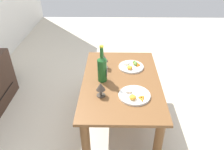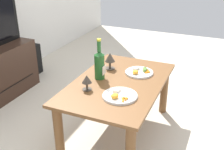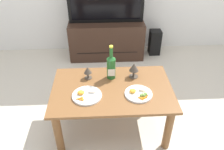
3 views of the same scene
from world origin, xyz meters
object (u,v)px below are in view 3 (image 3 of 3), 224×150
(tv_screen, at_px, (106,0))
(floor_speaker, at_px, (155,42))
(dining_table, at_px, (112,96))
(tv_stand, at_px, (107,40))
(dinner_plate_right, at_px, (139,94))
(goblet_right, at_px, (134,68))
(dinner_plate_left, at_px, (87,95))
(goblet_left, at_px, (88,71))
(wine_bottle, at_px, (111,66))

(tv_screen, bearing_deg, floor_speaker, 2.55)
(dining_table, distance_m, tv_stand, 1.43)
(tv_stand, bearing_deg, dinner_plate_right, -81.36)
(goblet_right, xyz_separation_m, dinner_plate_left, (-0.44, -0.27, -0.09))
(tv_stand, relative_size, goblet_left, 8.76)
(tv_stand, height_order, dinner_plate_left, tv_stand)
(dining_table, height_order, tv_stand, tv_stand)
(goblet_right, bearing_deg, dining_table, -141.90)
(wine_bottle, xyz_separation_m, goblet_right, (0.22, 0.00, -0.03))
(dinner_plate_left, relative_size, dinner_plate_right, 1.06)
(tv_stand, xyz_separation_m, goblet_left, (-0.21, -1.25, 0.30))
(tv_screen, height_order, dinner_plate_right, tv_screen)
(wine_bottle, bearing_deg, tv_screen, 90.22)
(floor_speaker, distance_m, goblet_right, 1.44)
(tv_stand, height_order, goblet_right, goblet_right)
(dining_table, distance_m, goblet_right, 0.33)
(tv_stand, distance_m, goblet_left, 1.31)
(floor_speaker, height_order, goblet_right, goblet_right)
(tv_screen, bearing_deg, dining_table, -89.69)
(goblet_right, bearing_deg, dinner_plate_right, -87.81)
(goblet_left, height_order, dinner_plate_left, goblet_left)
(floor_speaker, bearing_deg, dining_table, -116.85)
(tv_screen, height_order, dinner_plate_left, tv_screen)
(tv_screen, xyz_separation_m, floor_speaker, (0.73, 0.03, -0.66))
(tv_stand, bearing_deg, dining_table, -89.69)
(tv_stand, xyz_separation_m, wine_bottle, (0.00, -1.25, 0.35))
(wine_bottle, xyz_separation_m, goblet_left, (-0.22, 0.00, -0.05))
(dining_table, bearing_deg, goblet_left, 142.68)
(dinner_plate_left, xyz_separation_m, dinner_plate_right, (0.45, -0.00, 0.00))
(dining_table, bearing_deg, dinner_plate_right, -24.83)
(goblet_left, bearing_deg, floor_speaker, 53.79)
(tv_stand, relative_size, goblet_right, 7.14)
(tv_stand, bearing_deg, dinner_plate_left, -98.11)
(wine_bottle, distance_m, goblet_left, 0.22)
(tv_stand, height_order, floor_speaker, tv_stand)
(goblet_right, bearing_deg, tv_stand, 100.00)
(wine_bottle, xyz_separation_m, dinner_plate_right, (0.23, -0.27, -0.12))
(tv_stand, relative_size, tv_screen, 1.04)
(dining_table, bearing_deg, goblet_right, 38.10)
(wine_bottle, height_order, dinner_plate_left, wine_bottle)
(dining_table, distance_m, dinner_plate_left, 0.27)
(tv_screen, distance_m, wine_bottle, 1.27)
(floor_speaker, xyz_separation_m, goblet_left, (-0.94, -1.28, 0.38))
(dinner_plate_left, bearing_deg, wine_bottle, 50.15)
(wine_bottle, relative_size, dinner_plate_right, 1.40)
(tv_stand, distance_m, goblet_right, 1.31)
(goblet_right, bearing_deg, dinner_plate_left, -148.72)
(tv_stand, distance_m, floor_speaker, 0.73)
(goblet_right, height_order, dinner_plate_left, goblet_right)
(floor_speaker, bearing_deg, dinner_plate_right, -108.17)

